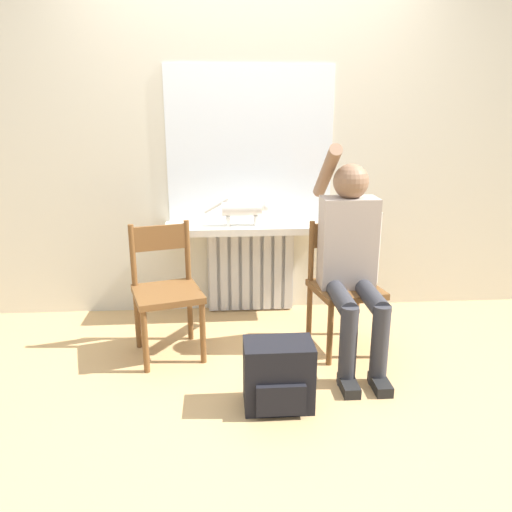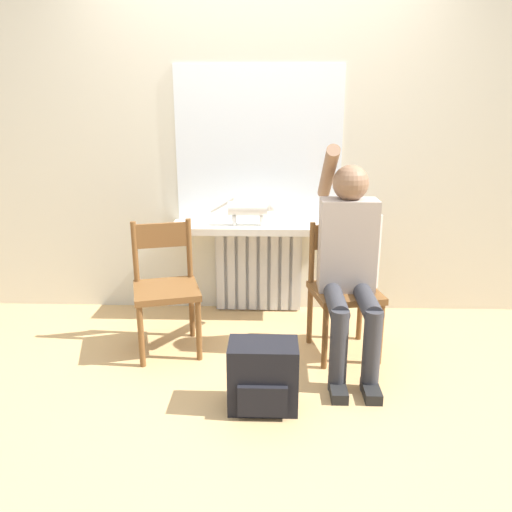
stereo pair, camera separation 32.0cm
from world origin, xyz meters
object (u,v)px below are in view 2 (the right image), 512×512
object	(u,v)px
cat	(250,209)
backpack	(263,376)
person	(349,258)
chair_right	(343,287)
chair_left	(166,286)

from	to	relation	value
cat	backpack	bearing A→B (deg)	-84.54
cat	backpack	distance (m)	1.36
person	cat	distance (m)	0.91
chair_right	cat	xyz separation A→B (m)	(-0.61, 0.53, 0.39)
backpack	chair_left	bearing A→B (deg)	133.84
cat	backpack	size ratio (longest dim) A/B	1.31
person	backpack	world-z (taller)	person
chair_left	chair_right	bearing A→B (deg)	-15.98
person	backpack	bearing A→B (deg)	-132.72
backpack	person	bearing A→B (deg)	47.28
chair_right	backpack	size ratio (longest dim) A/B	2.28
chair_left	chair_right	world-z (taller)	same
chair_right	backpack	bearing A→B (deg)	-137.66
chair_left	person	distance (m)	1.16
chair_right	backpack	xyz separation A→B (m)	(-0.49, -0.66, -0.25)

